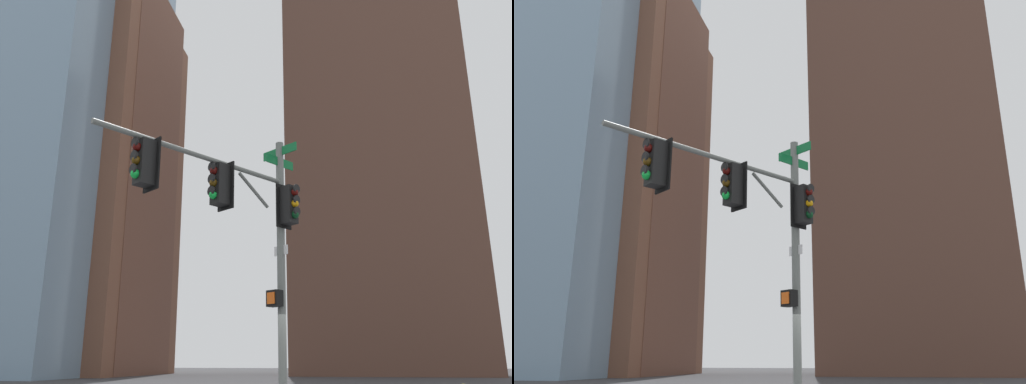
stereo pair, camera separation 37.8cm
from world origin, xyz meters
TOP-DOWN VIEW (x-y plane):
  - signal_pole_assembly at (-1.03, -1.39)m, footprint 3.71×4.96m
  - building_brick_nearside at (4.32, 46.42)m, footprint 19.28×15.50m
  - building_brick_midblock at (-30.94, 40.02)m, footprint 21.56×14.08m
  - building_brick_farside at (-30.82, 39.99)m, footprint 21.18×18.82m

SIDE VIEW (x-z plane):
  - signal_pole_assembly at x=-1.03m, z-range 1.21..8.29m
  - building_brick_farside at x=-30.82m, z-range 0.00..42.40m
  - building_brick_nearside at x=4.32m, z-range 0.00..42.65m
  - building_brick_midblock at x=-30.94m, z-range 0.00..45.23m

